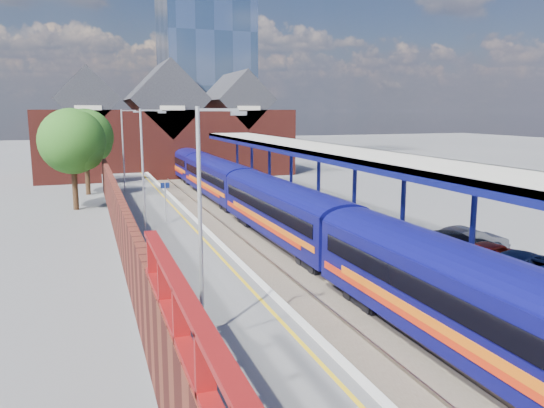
{
  "coord_description": "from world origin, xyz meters",
  "views": [
    {
      "loc": [
        -9.54,
        -8.95,
        7.87
      ],
      "look_at": [
        0.4,
        19.27,
        2.6
      ],
      "focal_mm": 35.0,
      "sensor_mm": 36.0,
      "label": 1
    }
  ],
  "objects_px": {
    "train": "(245,189)",
    "parked_car_blue": "(524,266)",
    "parked_car_silver": "(469,240)",
    "lamp_post_d": "(125,145)",
    "parked_car_dark": "(453,245)",
    "lamp_post_c": "(145,162)",
    "platform_sign": "(165,195)",
    "lamp_post_b": "(205,211)",
    "parked_car_red": "(489,257)"
  },
  "relations": [
    {
      "from": "lamp_post_c",
      "to": "parked_car_blue",
      "type": "relative_size",
      "value": 1.49
    },
    {
      "from": "lamp_post_b",
      "to": "lamp_post_d",
      "type": "xyz_separation_m",
      "value": [
        0.0,
        32.0,
        0.0
      ]
    },
    {
      "from": "platform_sign",
      "to": "parked_car_dark",
      "type": "xyz_separation_m",
      "value": [
        11.55,
        -12.98,
        -1.03
      ]
    },
    {
      "from": "lamp_post_b",
      "to": "platform_sign",
      "type": "distance_m",
      "value": 18.2
    },
    {
      "from": "lamp_post_d",
      "to": "parked_car_silver",
      "type": "distance_m",
      "value": 30.18
    },
    {
      "from": "parked_car_red",
      "to": "parked_car_silver",
      "type": "xyz_separation_m",
      "value": [
        1.44,
        3.01,
        -0.09
      ]
    },
    {
      "from": "train",
      "to": "lamp_post_d",
      "type": "xyz_separation_m",
      "value": [
        -7.86,
        9.57,
        2.87
      ]
    },
    {
      "from": "platform_sign",
      "to": "parked_car_red",
      "type": "bearing_deg",
      "value": -53.12
    },
    {
      "from": "parked_car_silver",
      "to": "lamp_post_d",
      "type": "bearing_deg",
      "value": 32.58
    },
    {
      "from": "lamp_post_c",
      "to": "platform_sign",
      "type": "distance_m",
      "value": 3.34
    },
    {
      "from": "lamp_post_d",
      "to": "platform_sign",
      "type": "bearing_deg",
      "value": -84.44
    },
    {
      "from": "lamp_post_d",
      "to": "parked_car_silver",
      "type": "bearing_deg",
      "value": -61.47
    },
    {
      "from": "parked_car_blue",
      "to": "lamp_post_b",
      "type": "bearing_deg",
      "value": 79.27
    },
    {
      "from": "platform_sign",
      "to": "parked_car_dark",
      "type": "bearing_deg",
      "value": -48.33
    },
    {
      "from": "train",
      "to": "parked_car_dark",
      "type": "bearing_deg",
      "value": -73.81
    },
    {
      "from": "lamp_post_c",
      "to": "parked_car_dark",
      "type": "bearing_deg",
      "value": -40.37
    },
    {
      "from": "parked_car_blue",
      "to": "lamp_post_d",
      "type": "bearing_deg",
      "value": 7.58
    },
    {
      "from": "parked_car_dark",
      "to": "parked_car_red",
      "type": "bearing_deg",
      "value": -178.6
    },
    {
      "from": "parked_car_dark",
      "to": "parked_car_blue",
      "type": "distance_m",
      "value": 3.86
    },
    {
      "from": "train",
      "to": "parked_car_blue",
      "type": "xyz_separation_m",
      "value": [
        5.48,
        -21.24,
        -0.47
      ]
    },
    {
      "from": "parked_car_silver",
      "to": "platform_sign",
      "type": "bearing_deg",
      "value": 50.44
    },
    {
      "from": "train",
      "to": "parked_car_silver",
      "type": "relative_size",
      "value": 17.39
    },
    {
      "from": "parked_car_silver",
      "to": "parked_car_dark",
      "type": "height_order",
      "value": "parked_car_dark"
    },
    {
      "from": "train",
      "to": "lamp_post_d",
      "type": "relative_size",
      "value": 9.42
    },
    {
      "from": "platform_sign",
      "to": "parked_car_red",
      "type": "height_order",
      "value": "platform_sign"
    },
    {
      "from": "lamp_post_b",
      "to": "lamp_post_c",
      "type": "relative_size",
      "value": 1.0
    },
    {
      "from": "parked_car_dark",
      "to": "train",
      "type": "bearing_deg",
      "value": 18.13
    },
    {
      "from": "lamp_post_d",
      "to": "parked_car_red",
      "type": "distance_m",
      "value": 32.23
    },
    {
      "from": "train",
      "to": "lamp_post_c",
      "type": "xyz_separation_m",
      "value": [
        -7.86,
        -6.43,
        2.87
      ]
    },
    {
      "from": "lamp_post_c",
      "to": "parked_car_red",
      "type": "bearing_deg",
      "value": -46.03
    },
    {
      "from": "lamp_post_c",
      "to": "parked_car_blue",
      "type": "xyz_separation_m",
      "value": [
        13.33,
        -14.81,
        -3.34
      ]
    },
    {
      "from": "parked_car_red",
      "to": "parked_car_silver",
      "type": "height_order",
      "value": "parked_car_red"
    },
    {
      "from": "lamp_post_d",
      "to": "parked_car_dark",
      "type": "xyz_separation_m",
      "value": [
        12.91,
        -26.98,
        -3.33
      ]
    },
    {
      "from": "train",
      "to": "parked_car_red",
      "type": "height_order",
      "value": "train"
    },
    {
      "from": "parked_car_red",
      "to": "parked_car_blue",
      "type": "xyz_separation_m",
      "value": [
        0.45,
        -1.45,
        -0.06
      ]
    },
    {
      "from": "parked_car_red",
      "to": "parked_car_blue",
      "type": "bearing_deg",
      "value": -177.74
    },
    {
      "from": "train",
      "to": "platform_sign",
      "type": "bearing_deg",
      "value": -145.7
    },
    {
      "from": "parked_car_red",
      "to": "train",
      "type": "bearing_deg",
      "value": -0.56
    },
    {
      "from": "parked_car_red",
      "to": "lamp_post_d",
      "type": "bearing_deg",
      "value": 8.88
    },
    {
      "from": "lamp_post_b",
      "to": "parked_car_silver",
      "type": "distance_m",
      "value": 15.76
    },
    {
      "from": "parked_car_dark",
      "to": "lamp_post_c",
      "type": "bearing_deg",
      "value": 51.57
    },
    {
      "from": "parked_car_blue",
      "to": "parked_car_red",
      "type": "bearing_deg",
      "value": 1.27
    },
    {
      "from": "platform_sign",
      "to": "parked_car_dark",
      "type": "height_order",
      "value": "platform_sign"
    },
    {
      "from": "parked_car_red",
      "to": "parked_car_dark",
      "type": "height_order",
      "value": "parked_car_red"
    },
    {
      "from": "lamp_post_c",
      "to": "platform_sign",
      "type": "relative_size",
      "value": 2.8
    },
    {
      "from": "lamp_post_d",
      "to": "parked_car_dark",
      "type": "relative_size",
      "value": 1.54
    },
    {
      "from": "lamp_post_c",
      "to": "lamp_post_d",
      "type": "height_order",
      "value": "same"
    },
    {
      "from": "train",
      "to": "parked_car_dark",
      "type": "xyz_separation_m",
      "value": [
        5.05,
        -17.41,
        -0.46
      ]
    },
    {
      "from": "train",
      "to": "parked_car_silver",
      "type": "xyz_separation_m",
      "value": [
        6.47,
        -16.77,
        -0.5
      ]
    },
    {
      "from": "train",
      "to": "parked_car_blue",
      "type": "height_order",
      "value": "train"
    }
  ]
}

